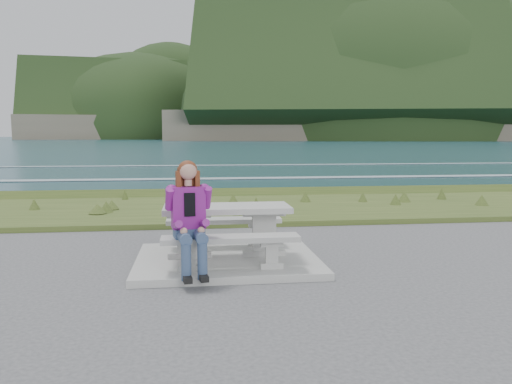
{
  "coord_description": "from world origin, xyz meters",
  "views": [
    {
      "loc": [
        -0.47,
        -7.07,
        1.86
      ],
      "look_at": [
        0.57,
        1.2,
        0.9
      ],
      "focal_mm": 35.0,
      "sensor_mm": 36.0,
      "label": 1
    }
  ],
  "objects_px": {
    "bench_landward": "(231,244)",
    "seated_woman": "(191,233)",
    "picnic_table": "(227,217)",
    "bench_seaward": "(224,225)"
  },
  "relations": [
    {
      "from": "picnic_table",
      "to": "seated_woman",
      "type": "bearing_deg",
      "value": -121.77
    },
    {
      "from": "bench_landward",
      "to": "seated_woman",
      "type": "distance_m",
      "value": 0.56
    },
    {
      "from": "seated_woman",
      "to": "bench_landward",
      "type": "bearing_deg",
      "value": 5.31
    },
    {
      "from": "picnic_table",
      "to": "bench_seaward",
      "type": "relative_size",
      "value": 1.0
    },
    {
      "from": "picnic_table",
      "to": "bench_seaward",
      "type": "bearing_deg",
      "value": 90.0
    },
    {
      "from": "picnic_table",
      "to": "seated_woman",
      "type": "height_order",
      "value": "seated_woman"
    },
    {
      "from": "picnic_table",
      "to": "bench_seaward",
      "type": "xyz_separation_m",
      "value": [
        0.0,
        0.7,
        -0.23
      ]
    },
    {
      "from": "picnic_table",
      "to": "seated_woman",
      "type": "distance_m",
      "value": 0.98
    },
    {
      "from": "picnic_table",
      "to": "seated_woman",
      "type": "relative_size",
      "value": 1.25
    },
    {
      "from": "bench_landward",
      "to": "seated_woman",
      "type": "bearing_deg",
      "value": -165.33
    }
  ]
}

